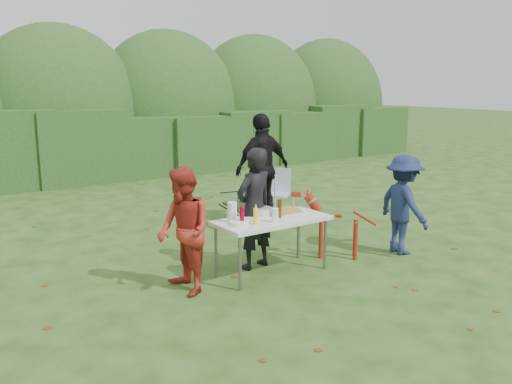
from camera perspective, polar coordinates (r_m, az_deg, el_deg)
ground at (r=7.19m, az=1.88°, el=-8.59°), size 80.00×80.00×0.00m
hedge_row at (r=14.08m, az=-18.10°, el=4.40°), size 22.00×1.40×1.70m
shrub_backdrop at (r=15.55m, az=-20.04°, el=7.68°), size 20.00×2.60×3.20m
folding_table at (r=7.01m, az=1.68°, el=-3.22°), size 1.50×0.70×0.74m
person_cook at (r=7.20m, az=-0.18°, el=-1.76°), size 0.66×0.49×1.63m
person_red_jacket at (r=6.41m, az=-7.59°, el=-4.12°), size 0.61×0.76×1.51m
person_black_puffy at (r=9.55m, az=0.68°, el=2.50°), size 1.16×0.55×1.94m
child at (r=8.12m, az=15.25°, el=-1.28°), size 0.70×1.02×1.45m
dog at (r=7.79m, az=8.67°, el=-3.53°), size 0.98×0.95×0.93m
camping_chair at (r=9.23m, az=-1.51°, el=-0.97°), size 0.68×0.68×0.94m
lawn_chair at (r=10.12m, az=2.17°, el=-0.04°), size 0.73×0.73×0.87m
food_tray at (r=7.28m, az=2.85°, el=-2.15°), size 0.45×0.30×0.02m
focaccia_bread at (r=7.28m, az=2.85°, el=-1.93°), size 0.40×0.26×0.04m
mustard_bottle at (r=6.70m, az=-0.02°, el=-2.57°), size 0.06×0.06×0.20m
ketchup_bottle at (r=6.68m, az=-1.49°, el=-2.53°), size 0.06×0.06×0.22m
beer_bottle at (r=7.02m, az=2.49°, el=-1.76°), size 0.06×0.06×0.24m
paper_towel_roll at (r=6.78m, az=-2.53°, el=-2.15°), size 0.12×0.12×0.26m
cup_stack at (r=6.79m, az=2.03°, el=-2.47°), size 0.08×0.08×0.18m
pasta_bowl at (r=7.16m, az=0.68°, el=-2.06°), size 0.26×0.26×0.10m
plate_stack at (r=6.67m, az=-1.78°, el=-3.30°), size 0.24×0.24×0.05m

